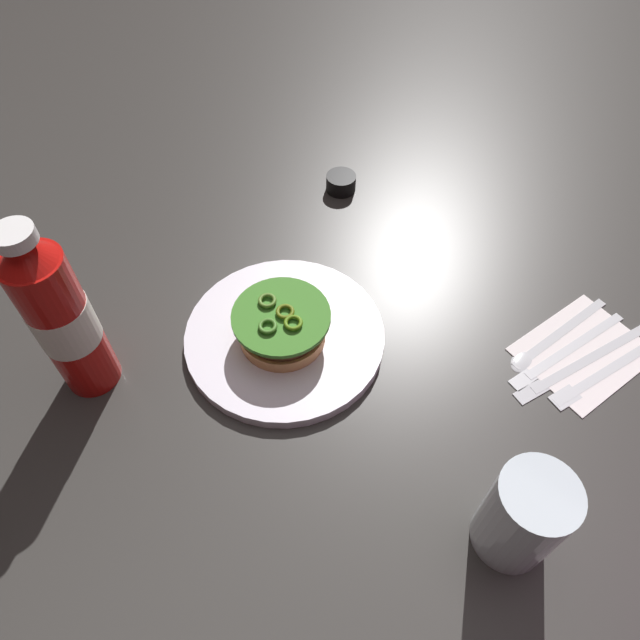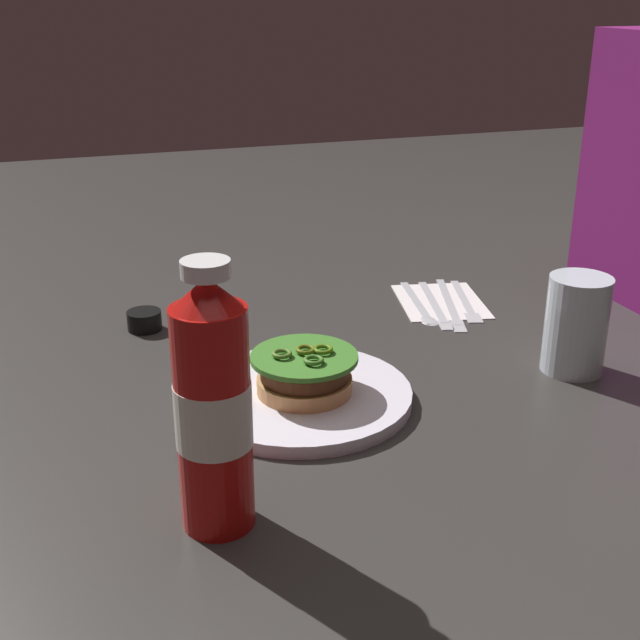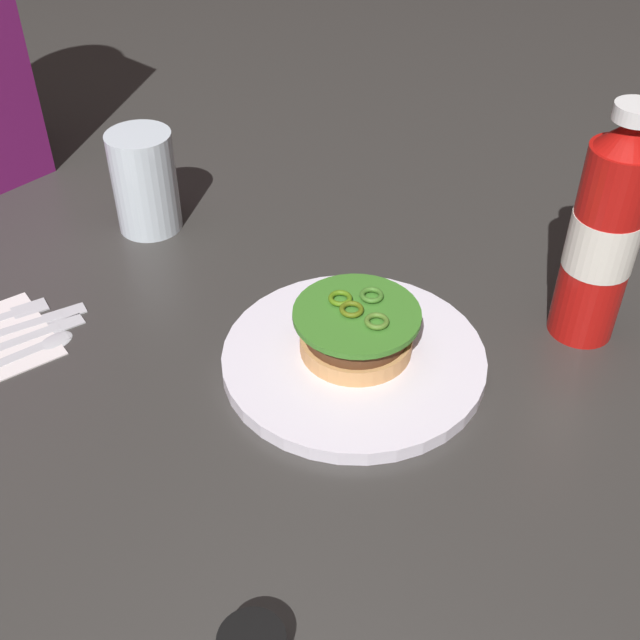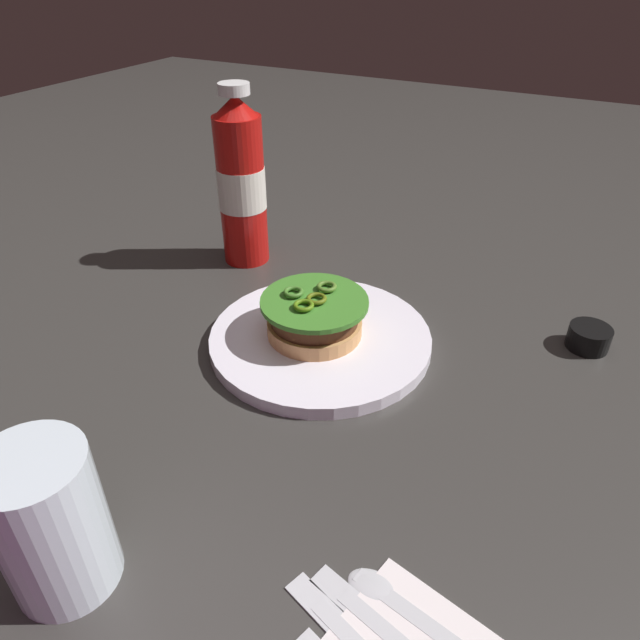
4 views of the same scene
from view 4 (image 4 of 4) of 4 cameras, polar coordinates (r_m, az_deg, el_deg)
ground_plane at (r=0.59m, az=3.68°, el=-8.04°), size 3.00×3.00×0.00m
dinner_plate at (r=0.66m, az=0.03°, el=-1.88°), size 0.26×0.26×0.02m
burger_sandwich at (r=0.65m, az=-0.56°, el=0.38°), size 0.12×0.12×0.05m
ketchup_bottle at (r=0.81m, az=-7.84°, el=13.31°), size 0.07×0.07×0.25m
water_glass at (r=0.46m, az=-25.30°, el=-17.81°), size 0.08×0.08×0.12m
condiment_cup at (r=0.73m, az=25.23°, el=-1.58°), size 0.05×0.05×0.03m
spoon_utensil at (r=0.45m, az=10.65°, el=-27.48°), size 0.18×0.05×0.00m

